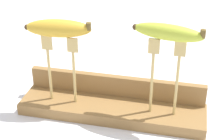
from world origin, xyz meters
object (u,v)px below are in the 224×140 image
(fork_stand_right, at_px, (165,71))
(banana_raised_right, at_px, (168,32))
(banana_raised_left, at_px, (58,28))
(fork_stand_left, at_px, (61,63))

(fork_stand_right, xyz_separation_m, banana_raised_right, (-0.00, 0.00, 0.10))
(banana_raised_left, bearing_deg, banana_raised_right, 0.00)
(fork_stand_left, relative_size, banana_raised_right, 1.08)
(fork_stand_left, distance_m, fork_stand_right, 0.25)
(banana_raised_right, bearing_deg, fork_stand_left, -180.00)
(fork_stand_left, distance_m, banana_raised_right, 0.27)
(fork_stand_right, height_order, banana_raised_left, banana_raised_left)
(fork_stand_left, height_order, banana_raised_left, banana_raised_left)
(fork_stand_right, height_order, banana_raised_right, banana_raised_right)
(fork_stand_right, distance_m, banana_raised_right, 0.10)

